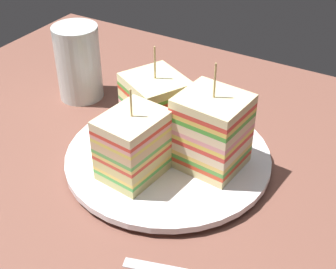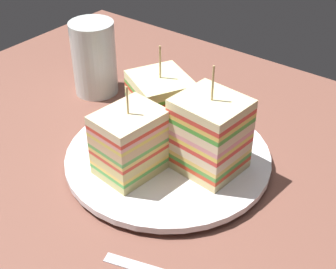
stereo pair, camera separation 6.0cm
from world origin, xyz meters
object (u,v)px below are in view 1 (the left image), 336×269
sandwich_wedge_1 (211,131)px  sandwich_wedge_2 (156,105)px  drinking_glass (79,68)px  chip_pile (165,141)px  plate (168,157)px  sandwich_wedge_0 (134,145)px

sandwich_wedge_1 → sandwich_wedge_2: sandwich_wedge_1 is taller
drinking_glass → chip_pile: bearing=160.7°
chip_pile → plate: bearing=133.8°
sandwich_wedge_0 → chip_pile: bearing=0.9°
sandwich_wedge_0 → sandwich_wedge_2: sandwich_wedge_2 is taller
plate → drinking_glass: drinking_glass is taller
sandwich_wedge_1 → chip_pile: (6.45, -0.02, -3.82)cm
chip_pile → drinking_glass: drinking_glass is taller
sandwich_wedge_0 → sandwich_wedge_1: size_ratio=0.84×
sandwich_wedge_0 → sandwich_wedge_1: sandwich_wedge_1 is taller
plate → sandwich_wedge_1: size_ratio=1.91×
plate → drinking_glass: 22.60cm
sandwich_wedge_0 → sandwich_wedge_2: 9.34cm
chip_pile → sandwich_wedge_0: bearing=84.5°
plate → chip_pile: 2.14cm
sandwich_wedge_2 → plate: bearing=-15.0°
chip_pile → sandwich_wedge_1: bearing=179.8°
plate → sandwich_wedge_1: bearing=-169.4°
sandwich_wedge_1 → drinking_glass: 27.14cm
plate → sandwich_wedge_2: sandwich_wedge_2 is taller
plate → sandwich_wedge_1: (-5.44, -1.02, 5.39)cm
sandwich_wedge_1 → drinking_glass: (26.20, -6.96, -1.36)cm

